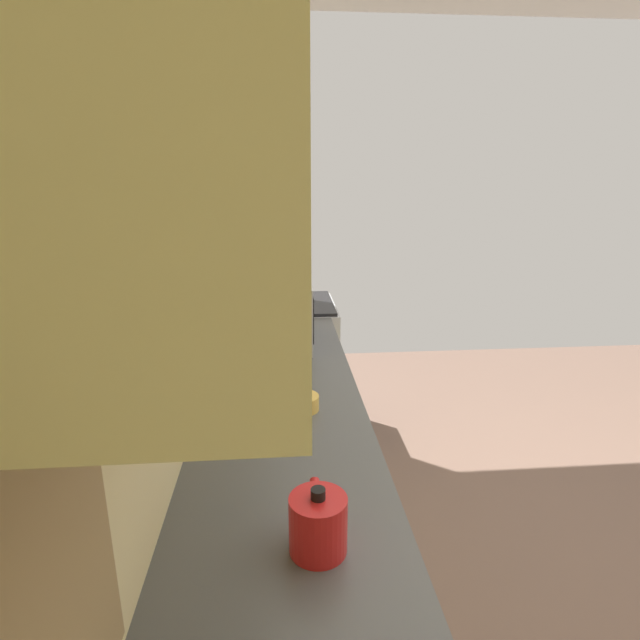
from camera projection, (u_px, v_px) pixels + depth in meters
name	position (u px, v px, depth m)	size (l,w,h in m)	color
ground_plane	(585.00, 588.00, 2.18)	(6.09, 6.09, 0.00)	brown
wall_back	(171.00, 290.00, 1.66)	(3.93, 0.12, 2.77)	beige
counter_run	(285.00, 588.00, 1.61)	(3.10, 0.62, 0.92)	beige
upper_cabinets	(219.00, 144.00, 1.21)	(1.93, 0.32, 0.56)	beige
oven_range	(286.00, 368.00, 3.39)	(0.64, 0.68, 1.10)	#B7BABF
microwave	(275.00, 312.00, 2.51)	(0.50, 0.36, 0.32)	#B7BABF
bowl	(302.00, 402.00, 1.81)	(0.12, 0.12, 0.06)	gold
kettle	(318.00, 524.00, 1.12)	(0.18, 0.13, 0.16)	red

